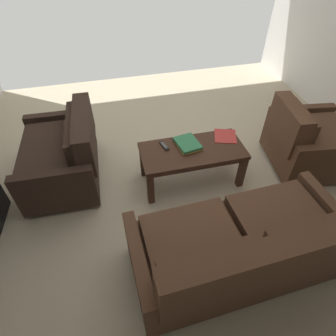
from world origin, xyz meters
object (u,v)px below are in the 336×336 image
object	(u,v)px
coffee_table	(192,154)
loveseat_near	(64,154)
tv_remote	(164,146)
sofa_main	(242,249)
book_stack	(188,144)
armchair_side	(307,141)
loose_magazine	(225,136)

from	to	relation	value
coffee_table	loveseat_near	bearing A→B (deg)	-15.70
coffee_table	tv_remote	xyz separation A→B (m)	(0.29, -0.12, 0.08)
sofa_main	book_stack	size ratio (longest dim) A/B	5.57
tv_remote	loveseat_near	bearing A→B (deg)	-13.68
sofa_main	book_stack	xyz separation A→B (m)	(0.09, -1.28, 0.14)
sofa_main	loveseat_near	world-z (taller)	loveseat_near
loveseat_near	armchair_side	xyz separation A→B (m)	(-2.81, 0.45, 0.00)
loveseat_near	loose_magazine	bearing A→B (deg)	172.02
coffee_table	tv_remote	bearing A→B (deg)	-22.92
armchair_side	coffee_table	bearing A→B (deg)	-2.51
armchair_side	loose_magazine	bearing A→B (deg)	-11.43
loveseat_near	sofa_main	bearing A→B (deg)	132.29
loveseat_near	tv_remote	xyz separation A→B (m)	(-1.10, 0.27, 0.12)
book_stack	loose_magazine	distance (m)	0.47
book_stack	tv_remote	distance (m)	0.27
coffee_table	tv_remote	distance (m)	0.33
loveseat_near	coffee_table	world-z (taller)	loveseat_near
sofa_main	loose_magazine	bearing A→B (deg)	-105.93
coffee_table	sofa_main	bearing A→B (deg)	92.62
armchair_side	loose_magazine	distance (m)	1.00
tv_remote	loose_magazine	bearing A→B (deg)	-179.12
sofa_main	coffee_table	distance (m)	1.20
armchair_side	loose_magazine	world-z (taller)	armchair_side
armchair_side	book_stack	distance (m)	1.46
tv_remote	book_stack	bearing A→B (deg)	169.10
armchair_side	book_stack	bearing A→B (deg)	-5.37
loose_magazine	sofa_main	bearing A→B (deg)	-87.22
sofa_main	loveseat_near	bearing A→B (deg)	-47.71
coffee_table	loose_magazine	distance (m)	0.46
book_stack	tv_remote	xyz separation A→B (m)	(0.26, -0.05, -0.01)
sofa_main	armchair_side	distance (m)	1.77
tv_remote	loose_magazine	size ratio (longest dim) A/B	0.63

